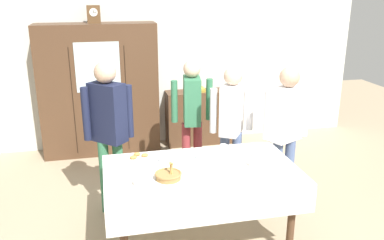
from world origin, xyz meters
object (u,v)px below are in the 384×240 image
(pastry_plate, at_px, (139,158))
(mantel_clock, at_px, (94,14))
(bookshelf_low, at_px, (200,117))
(spoon_far_right, at_px, (228,161))
(person_behind_table_left, at_px, (108,123))
(person_behind_table_right, at_px, (286,124))
(person_beside_shelf, at_px, (232,119))
(bread_basket, at_px, (168,175))
(tea_cup_far_right, at_px, (224,148))
(wall_cabinet, at_px, (100,90))
(tea_cup_near_left, at_px, (138,183))
(spoon_mid_left, at_px, (258,179))
(tea_cup_far_left, at_px, (200,157))
(tea_cup_mid_left, at_px, (164,160))
(spoon_center, at_px, (204,184))
(dining_table, at_px, (202,180))
(person_near_right_end, at_px, (192,110))
(book_stack, at_px, (200,89))
(tea_cup_back_edge, at_px, (253,164))
(tea_cup_mid_right, at_px, (256,155))

(pastry_plate, bearing_deg, mantel_clock, 99.32)
(bookshelf_low, xyz_separation_m, spoon_far_right, (-0.33, -2.49, 0.35))
(pastry_plate, bearing_deg, person_behind_table_left, 123.41)
(bookshelf_low, height_order, person_behind_table_right, person_behind_table_right)
(bookshelf_low, distance_m, person_beside_shelf, 1.79)
(bookshelf_low, bearing_deg, spoon_far_right, -97.47)
(bread_basket, bearing_deg, tea_cup_far_right, 38.15)
(wall_cabinet, bearing_deg, tea_cup_near_left, -83.99)
(wall_cabinet, height_order, tea_cup_near_left, wall_cabinet)
(spoon_mid_left, distance_m, person_beside_shelf, 1.23)
(mantel_clock, bearing_deg, wall_cabinet, 6.88)
(wall_cabinet, relative_size, tea_cup_far_left, 14.68)
(bookshelf_low, bearing_deg, tea_cup_mid_left, -111.49)
(spoon_mid_left, xyz_separation_m, spoon_far_right, (-0.14, 0.44, 0.00))
(pastry_plate, xyz_separation_m, spoon_far_right, (0.84, -0.24, -0.01))
(spoon_center, bearing_deg, bookshelf_low, 77.04)
(tea_cup_far_left, bearing_deg, tea_cup_near_left, -147.05)
(bookshelf_low, relative_size, person_behind_table_left, 0.63)
(dining_table, bearing_deg, tea_cup_mid_left, 141.77)
(mantel_clock, distance_m, person_behind_table_left, 2.05)
(person_beside_shelf, bearing_deg, bookshelf_low, 88.63)
(bookshelf_low, relative_size, spoon_mid_left, 8.90)
(person_beside_shelf, height_order, person_near_right_end, person_near_right_end)
(dining_table, relative_size, mantel_clock, 7.48)
(wall_cabinet, height_order, person_behind_table_right, wall_cabinet)
(spoon_center, height_order, spoon_far_right, same)
(book_stack, xyz_separation_m, tea_cup_back_edge, (-0.13, -2.66, -0.08))
(tea_cup_mid_right, bearing_deg, person_near_right_end, 107.53)
(pastry_plate, bearing_deg, person_beside_shelf, 25.47)
(tea_cup_mid_left, height_order, tea_cup_near_left, same)
(spoon_center, height_order, person_behind_table_right, person_behind_table_right)
(mantel_clock, xyz_separation_m, tea_cup_mid_left, (0.58, -2.34, -1.23))
(mantel_clock, distance_m, person_beside_shelf, 2.48)
(wall_cabinet, distance_m, book_stack, 1.52)
(tea_cup_far_right, bearing_deg, spoon_center, -119.06)
(wall_cabinet, height_order, tea_cup_mid_right, wall_cabinet)
(person_near_right_end, bearing_deg, bookshelf_low, 72.02)
(tea_cup_back_edge, bearing_deg, spoon_mid_left, -101.10)
(tea_cup_mid_right, distance_m, person_behind_table_right, 0.63)
(tea_cup_far_right, relative_size, spoon_center, 1.09)
(mantel_clock, xyz_separation_m, spoon_center, (0.85, -2.86, -1.25))
(tea_cup_near_left, xyz_separation_m, tea_cup_far_left, (0.64, 0.42, 0.00))
(tea_cup_near_left, xyz_separation_m, spoon_center, (0.56, -0.10, -0.02))
(tea_cup_near_left, xyz_separation_m, tea_cup_far_right, (0.94, 0.59, 0.00))
(wall_cabinet, relative_size, mantel_clock, 7.95)
(bread_basket, xyz_separation_m, person_behind_table_right, (1.40, 0.65, 0.16))
(pastry_plate, bearing_deg, wall_cabinet, 99.18)
(tea_cup_mid_right, height_order, spoon_center, tea_cup_mid_right)
(tea_cup_mid_left, height_order, pastry_plate, tea_cup_mid_left)
(tea_cup_near_left, height_order, spoon_mid_left, tea_cup_near_left)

